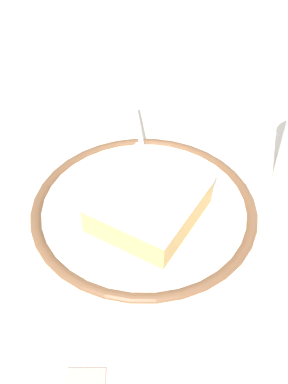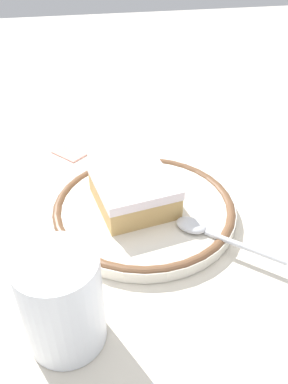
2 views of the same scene
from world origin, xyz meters
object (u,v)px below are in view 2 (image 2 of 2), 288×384
Objects in this scene: napkin at (225,353)px; sugar_packet at (69,152)px; plate at (144,208)px; cake_slice at (135,190)px; cup at (63,305)px; spoon at (205,231)px.

napkin is 0.39m from sugar_packet.
cake_slice is (0.01, 0.01, 0.03)m from plate.
plate is at bearing -33.53° from cup.
spoon is (-0.07, -0.06, 0.01)m from plate.
plate is 0.09m from spoon.
cup reaches higher than cake_slice.
cup is (-0.15, 0.10, 0.03)m from plate.
plate is at bearing 8.17° from napkin.
sugar_packet is (0.32, -0.02, -0.04)m from cup.
plate reaches higher than sugar_packet.
cup is at bearing 146.47° from plate.
cake_slice is at bearing -155.32° from sugar_packet.
cake_slice reaches higher than plate.
cake_slice is 0.18m from cup.
plate reaches higher than napkin.
cup is 1.89× the size of sugar_packet.
cake_slice reaches higher than spoon.
napkin is (-0.13, 0.03, -0.02)m from spoon.
cake_slice is 2.25× the size of sugar_packet.
plate is 2.19× the size of spoon.
napkin is at bearing 168.36° from spoon.
napkin is 2.16× the size of sugar_packet.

